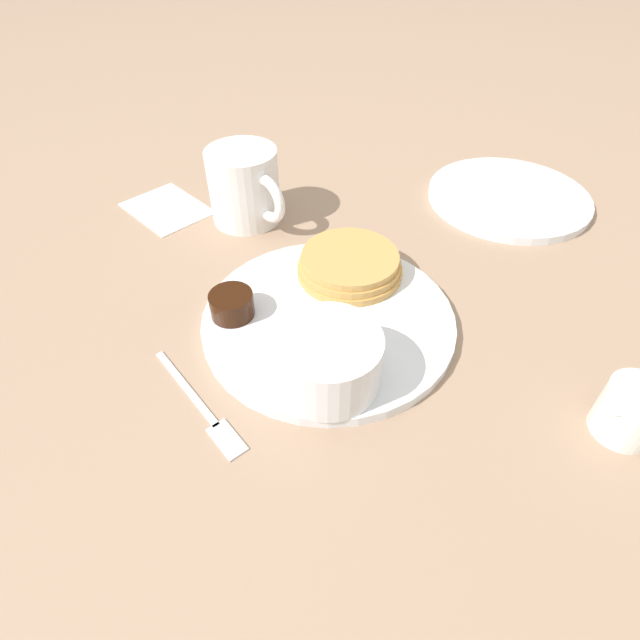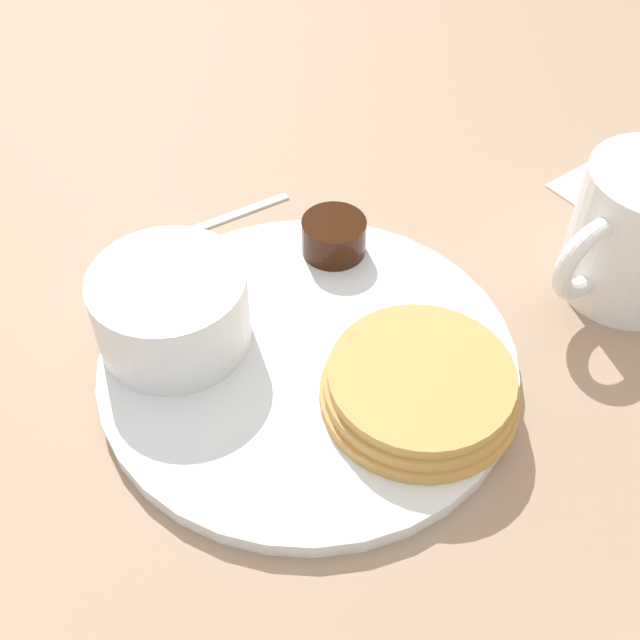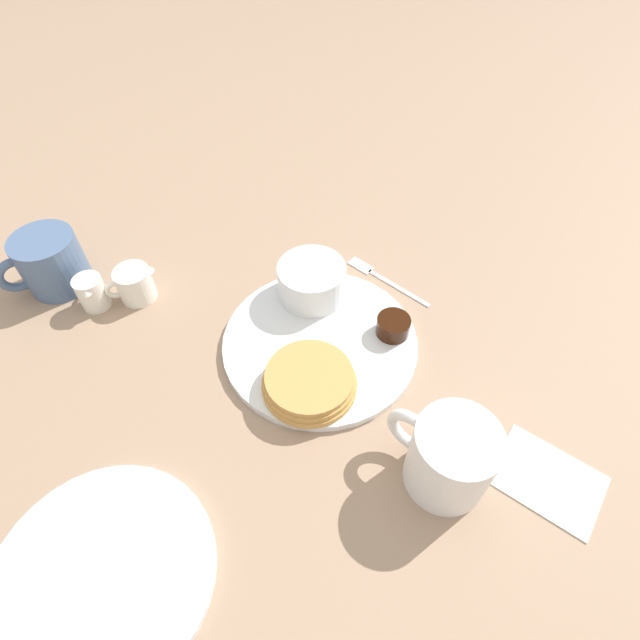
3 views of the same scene
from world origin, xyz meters
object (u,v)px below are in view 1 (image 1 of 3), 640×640
Objects in this scene: plate at (328,319)px; bowl at (328,358)px; creamer_pitcher_near at (632,411)px; fork at (206,413)px; coffee_mug at (245,187)px.

bowl is (0.07, -0.05, 0.04)m from plate.
creamer_pitcher_near is at bearing 46.56° from bowl.
bowl reaches higher than fork.
plate is at bearing 145.57° from bowl.
plate is 2.11× the size of coffee_mug.
coffee_mug reaches higher than bowl.
bowl is at bearing -13.53° from coffee_mug.
fork is (-0.22, -0.31, -0.03)m from creamer_pitcher_near.
coffee_mug is (-0.24, 0.02, 0.04)m from plate.
fork is at bearing -107.21° from bowl.
coffee_mug is 1.71× the size of creamer_pitcher_near.
coffee_mug is 0.34m from fork.
plate reaches higher than fork.
bowl is 0.32m from coffee_mug.
creamer_pitcher_near reaches higher than plate.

